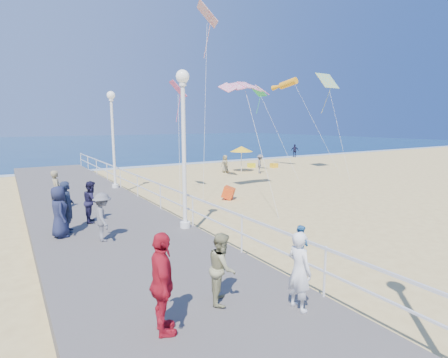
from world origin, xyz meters
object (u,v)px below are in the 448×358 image
woman_holding_toddler (299,271)px  beach_walker_a (260,164)px  spectator_3 (162,284)px  spectator_4 (59,212)px  spectator_2 (103,217)px  box_kite (228,194)px  toddler_held (300,244)px  spectator_0 (68,207)px  spectator_7 (92,202)px  beach_walker_b (295,151)px  lamp_post_mid (184,133)px  beach_umbrella (241,149)px  lamp_post_far (113,129)px  beach_chair_right (274,165)px  beach_chair_left (251,165)px  spectator_1 (222,268)px  spectator_6 (57,191)px  beach_walker_c (225,164)px

woman_holding_toddler → beach_walker_a: woman_holding_toddler is taller
spectator_3 → spectator_4: bearing=21.4°
spectator_2 → box_kite: (7.44, 4.42, -0.85)m
toddler_held → spectator_2: (-2.39, 6.01, -0.49)m
spectator_0 → spectator_7: 1.25m
woman_holding_toddler → beach_walker_b: size_ratio=1.00×
spectator_0 → spectator_7: spectator_0 is taller
lamp_post_mid → beach_umbrella: lamp_post_mid is taller
lamp_post_far → beach_walker_b: 26.60m
beach_chair_right → box_kite: bearing=-139.8°
woman_holding_toddler → beach_chair_left: 25.35m
spectator_7 → beach_walker_a: size_ratio=0.99×
spectator_2 → spectator_3: (-0.30, -5.51, 0.15)m
spectator_4 → beach_chair_right: bearing=-57.5°
beach_walker_a → beach_chair_right: bearing=-16.8°
spectator_4 → beach_umbrella: 19.20m
spectator_1 → spectator_3: 1.51m
spectator_6 → spectator_3: bearing=177.7°
spectator_6 → box_kite: bearing=-97.8°
beach_walker_c → box_kite: size_ratio=2.38×
woman_holding_toddler → spectator_7: woman_holding_toddler is taller
beach_walker_b → beach_walker_a: bearing=73.4°
spectator_0 → beach_walker_b: size_ratio=1.09×
spectator_0 → beach_chair_left: size_ratio=3.12×
lamp_post_mid → beach_walker_c: 16.97m
spectator_3 → beach_umbrella: (14.42, 18.32, 0.61)m
beach_walker_a → beach_walker_b: beach_walker_b is taller
beach_walker_c → beach_umbrella: (1.31, -0.44, 1.19)m
lamp_post_mid → woman_holding_toddler: size_ratio=3.40×
lamp_post_mid → spectator_6: size_ratio=3.15×
spectator_3 → spectator_7: spectator_3 is taller
spectator_1 → spectator_7: bearing=39.8°
spectator_4 → beach_walker_b: spectator_4 is taller
spectator_2 → spectator_6: (-0.70, 4.90, 0.09)m
beach_chair_left → lamp_post_far: bearing=-157.2°
lamp_post_mid → beach_chair_right: lamp_post_mid is taller
beach_walker_c → beach_chair_left: (3.78, 1.47, -0.52)m
lamp_post_mid → spectator_2: lamp_post_mid is taller
lamp_post_mid → lamp_post_far: size_ratio=1.00×
lamp_post_mid → spectator_0: size_ratio=3.10×
spectator_2 → beach_walker_c: spectator_2 is taller
beach_chair_right → spectator_3: bearing=-134.2°
spectator_3 → woman_holding_toddler: bearing=-89.4°
spectator_3 → spectator_7: bearing=11.4°
spectator_4 → beach_umbrella: beach_umbrella is taller
spectator_3 → spectator_6: (-0.40, 10.41, -0.06)m
spectator_1 → beach_walker_a: 21.43m
spectator_3 → spectator_6: size_ratio=1.07×
beach_walker_b → box_kite: size_ratio=2.61×
spectator_6 → beach_walker_b: bearing=-65.9°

